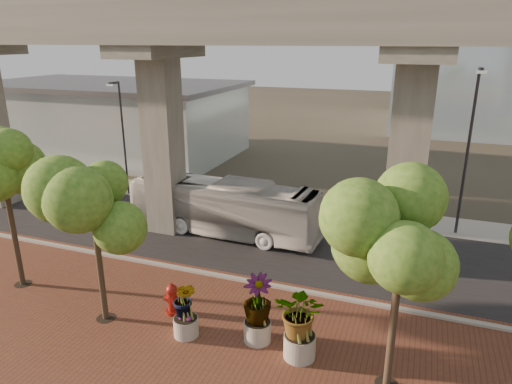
% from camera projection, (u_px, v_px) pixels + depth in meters
% --- Properties ---
extents(ground, '(160.00, 160.00, 0.00)m').
position_uv_depth(ground, '(260.00, 262.00, 21.20)').
color(ground, '#363127').
rests_on(ground, ground).
extents(brick_plaza, '(70.00, 13.00, 0.06)m').
position_uv_depth(brick_plaza, '(172.00, 373.00, 14.06)').
color(brick_plaza, brown).
rests_on(brick_plaza, ground).
extents(asphalt_road, '(90.00, 8.00, 0.04)m').
position_uv_depth(asphalt_road, '(273.00, 244.00, 22.97)').
color(asphalt_road, black).
rests_on(asphalt_road, ground).
extents(curb_strip, '(70.00, 0.25, 0.16)m').
position_uv_depth(curb_strip, '(244.00, 281.00, 19.39)').
color(curb_strip, '#A19F96').
rests_on(curb_strip, ground).
extents(far_sidewalk, '(90.00, 3.00, 0.06)m').
position_uv_depth(far_sidewalk, '(301.00, 208.00, 27.87)').
color(far_sidewalk, '#A19F96').
rests_on(far_sidewalk, ground).
extents(transit_viaduct, '(72.00, 5.60, 12.40)m').
position_uv_depth(transit_viaduct, '(275.00, 99.00, 20.68)').
color(transit_viaduct, gray).
rests_on(transit_viaduct, ground).
extents(station_pavilion, '(23.00, 13.00, 6.30)m').
position_uv_depth(station_pavilion, '(110.00, 117.00, 40.97)').
color(station_pavilion, '#B0C4C9').
rests_on(station_pavilion, ground).
extents(transit_bus, '(10.58, 3.09, 2.91)m').
position_uv_depth(transit_bus, '(224.00, 208.00, 23.93)').
color(transit_bus, silver).
rests_on(transit_bus, ground).
extents(fire_hydrant, '(0.62, 0.56, 1.24)m').
position_uv_depth(fire_hydrant, '(172.00, 299.00, 16.97)').
color(fire_hydrant, maroon).
rests_on(fire_hydrant, ground).
extents(planter_front, '(2.30, 2.30, 2.53)m').
position_uv_depth(planter_front, '(301.00, 315.00, 14.30)').
color(planter_front, '#A49C94').
rests_on(planter_front, ground).
extents(planter_right, '(2.29, 2.29, 2.44)m').
position_uv_depth(planter_right, '(257.00, 302.00, 15.12)').
color(planter_right, gray).
rests_on(planter_right, ground).
extents(planter_left, '(1.92, 1.92, 2.11)m').
position_uv_depth(planter_left, '(185.00, 303.00, 15.46)').
color(planter_left, gray).
rests_on(planter_left, ground).
extents(street_tree_far_west, '(3.76, 3.76, 6.68)m').
position_uv_depth(street_tree_far_west, '(3.00, 171.00, 17.61)').
color(street_tree_far_west, '#473828').
rests_on(street_tree_far_west, ground).
extents(street_tree_near_west, '(3.65, 3.65, 5.94)m').
position_uv_depth(street_tree_near_west, '(93.00, 210.00, 15.48)').
color(street_tree_near_west, '#473828').
rests_on(street_tree_near_west, ground).
extents(street_tree_near_east, '(4.22, 4.22, 6.66)m').
position_uv_depth(street_tree_near_east, '(402.00, 239.00, 12.09)').
color(street_tree_near_east, '#473828').
rests_on(street_tree_near_east, ground).
extents(streetlamp_west, '(0.36, 1.07, 7.35)m').
position_uv_depth(streetlamp_west, '(122.00, 131.00, 29.17)').
color(streetlamp_west, '#2B2C2F').
rests_on(streetlamp_west, ground).
extents(streetlamp_east, '(0.42, 1.24, 8.57)m').
position_uv_depth(streetlamp_east, '(469.00, 142.00, 22.67)').
color(streetlamp_east, '#303035').
rests_on(streetlamp_east, ground).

